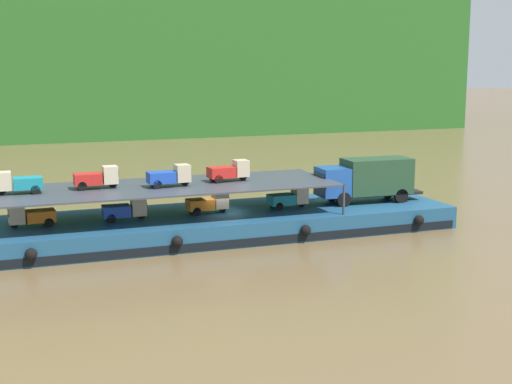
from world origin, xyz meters
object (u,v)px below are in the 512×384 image
Objects in this scene: covered_lorry at (367,179)px; mini_truck_upper_fore at (170,176)px; mini_truck_lower_fore at (289,198)px; mini_truck_upper_mid at (97,178)px; mini_truck_upper_bow at (229,171)px; mini_truck_lower_aft at (125,209)px; mini_truck_lower_mid at (208,203)px; mini_truck_lower_stern at (31,216)px; mini_truck_upper_stern at (18,183)px; cargo_barge at (222,223)px.

mini_truck_upper_fore is (-14.29, -0.13, 1.00)m from covered_lorry.
mini_truck_upper_mid reaches higher than mini_truck_lower_fore.
mini_truck_upper_bow is at bearing -1.57° from mini_truck_upper_mid.
mini_truck_lower_fore is (11.16, -0.05, 0.00)m from mini_truck_lower_aft.
mini_truck_lower_fore is at bearing -3.18° from mini_truck_lower_mid.
mini_truck_lower_aft is at bearing 179.74° from mini_truck_lower_fore.
mini_truck_lower_stern is 1.01× the size of mini_truck_upper_mid.
mini_truck_lower_stern is 1.00× the size of mini_truck_upper_bow.
mini_truck_upper_fore is (4.46, -0.94, 0.00)m from mini_truck_upper_mid.
cargo_barge is at bearing -1.47° from mini_truck_upper_stern.
mini_truck_upper_stern reaches higher than mini_truck_lower_fore.
mini_truck_upper_stern is 4.74m from mini_truck_upper_mid.
mini_truck_upper_mid is 0.99× the size of mini_truck_upper_bow.
cargo_barge is at bearing -4.04° from mini_truck_upper_mid.
mini_truck_lower_aft is 3.51m from mini_truck_upper_fore.
mini_truck_upper_stern and mini_truck_upper_mid have the same top height.
mini_truck_upper_mid is at bearing 175.96° from cargo_barge.
mini_truck_lower_stern is 4.63m from mini_truck_upper_mid.
mini_truck_upper_stern reaches higher than mini_truck_lower_aft.
mini_truck_upper_stern is at bearing 175.68° from mini_truck_upper_fore.
covered_lorry is 2.84× the size of mini_truck_lower_stern.
mini_truck_upper_stern is at bearing -179.98° from mini_truck_upper_bow.
mini_truck_upper_mid reaches higher than mini_truck_lower_mid.
mini_truck_lower_aft and mini_truck_lower_mid have the same top height.
covered_lorry reaches higher than mini_truck_lower_fore.
mini_truck_lower_aft is 5.54m from mini_truck_lower_mid.
mini_truck_upper_fore reaches higher than mini_truck_lower_stern.
mini_truck_lower_mid is (11.23, 0.11, 0.00)m from mini_truck_lower_stern.
mini_truck_upper_fore is at bearing -2.38° from mini_truck_lower_aft.
mini_truck_upper_stern and mini_truck_upper_fore have the same top height.
mini_truck_lower_aft is (-6.50, -0.25, 1.44)m from cargo_barge.
mini_truck_lower_mid reaches higher than cargo_barge.
cargo_barge is 11.36× the size of mini_truck_upper_stern.
mini_truck_lower_stern is at bearing 178.49° from mini_truck_lower_aft.
mini_truck_lower_stern and mini_truck_lower_mid have the same top height.
mini_truck_lower_fore reaches higher than cargo_barge.
mini_truck_upper_mid is 4.56m from mini_truck_upper_fore.
mini_truck_lower_fore is at bearing -0.26° from mini_truck_lower_aft.
mini_truck_upper_fore is at bearing -171.79° from mini_truck_lower_mid.
mini_truck_upper_bow is (4.23, 0.70, 0.00)m from mini_truck_upper_fore.
mini_truck_lower_fore is (-6.01, -0.06, -1.00)m from covered_lorry.
cargo_barge is 13.27m from mini_truck_upper_stern.
mini_truck_upper_bow is at bearing 9.40° from mini_truck_upper_fore.
mini_truck_upper_bow is at bearing 0.02° from mini_truck_upper_stern.
mini_truck_upper_fore reaches higher than mini_truck_lower_mid.
mini_truck_lower_aft is 0.99× the size of mini_truck_upper_bow.
mini_truck_lower_mid is (5.53, 0.26, 0.00)m from mini_truck_lower_aft.
mini_truck_lower_aft is 1.00× the size of mini_truck_lower_mid.
mini_truck_lower_aft is (5.70, -0.15, 0.00)m from mini_truck_lower_stern.
covered_lorry reaches higher than mini_truck_lower_aft.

